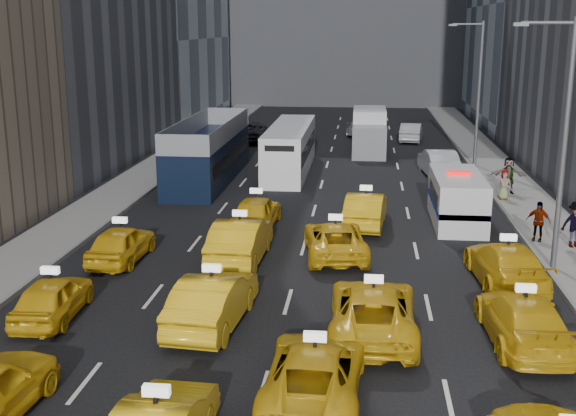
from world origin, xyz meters
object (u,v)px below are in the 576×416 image
(nypd_van, at_px, (457,200))
(double_decker, at_px, (209,151))
(city_bus, at_px, (290,149))
(box_truck, at_px, (369,132))

(nypd_van, height_order, double_decker, double_decker)
(nypd_van, height_order, city_bus, city_bus)
(double_decker, relative_size, city_bus, 1.08)
(box_truck, bearing_deg, nypd_van, -78.68)
(nypd_van, xyz_separation_m, city_bus, (-8.73, 11.07, 0.32))
(city_bus, bearing_deg, double_decker, -139.02)
(nypd_van, xyz_separation_m, double_decker, (-13.13, 8.03, 0.65))
(double_decker, bearing_deg, nypd_van, -32.86)
(city_bus, bearing_deg, nypd_van, -45.44)
(double_decker, xyz_separation_m, city_bus, (4.39, 3.04, -0.32))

